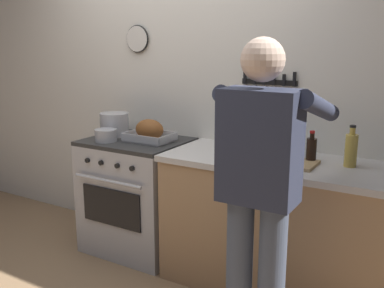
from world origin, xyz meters
TOP-DOWN VIEW (x-y plane):
  - wall_back at (-0.00, 1.35)m, footprint 6.00×0.13m
  - counter_block at (1.20, 0.99)m, footprint 2.03×0.65m
  - stove at (-0.22, 0.99)m, footprint 0.76×0.67m
  - person_cook at (1.07, 0.34)m, footprint 0.51×0.63m
  - roasting_pan at (-0.10, 1.00)m, footprint 0.35×0.26m
  - stock_pot at (-0.46, 1.02)m, footprint 0.23×0.23m
  - saucepan at (-0.38, 0.83)m, footprint 0.17×0.17m
  - cutting_board at (1.01, 0.92)m, footprint 0.36×0.24m
  - bottle_dish_soap at (1.00, 1.15)m, footprint 0.06×0.06m
  - bottle_soy_sauce at (1.13, 1.02)m, footprint 0.06×0.06m
  - bottle_cooking_oil at (1.36, 1.06)m, footprint 0.07×0.07m
  - bottle_hot_sauce at (0.63, 1.15)m, footprint 0.05×0.05m
  - bottle_olive_oil at (0.57, 1.10)m, footprint 0.07×0.07m
  - bottle_wine_red at (0.83, 1.03)m, footprint 0.08×0.08m

SIDE VIEW (x-z plane):
  - stove at x=-0.22m, z-range 0.00..0.90m
  - counter_block at x=1.20m, z-range 0.00..0.90m
  - cutting_board at x=1.01m, z-range 0.90..0.92m
  - saucepan at x=-0.38m, z-range 0.90..0.99m
  - person_cook at x=1.07m, z-range 0.12..1.78m
  - roasting_pan at x=-0.10m, z-range 0.89..1.06m
  - bottle_hot_sauce at x=0.63m, z-range 0.88..1.07m
  - bottle_dish_soap at x=1.00m, z-range 0.88..1.08m
  - bottle_soy_sauce at x=1.13m, z-range 0.88..1.09m
  - stock_pot at x=-0.46m, z-range 0.90..1.08m
  - bottle_cooking_oil at x=1.36m, z-range 0.88..1.13m
  - bottle_wine_red at x=0.83m, z-range 0.88..1.17m
  - bottle_olive_oil at x=0.57m, z-range 0.88..1.18m
  - wall_back at x=0.00m, z-range 0.00..2.60m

